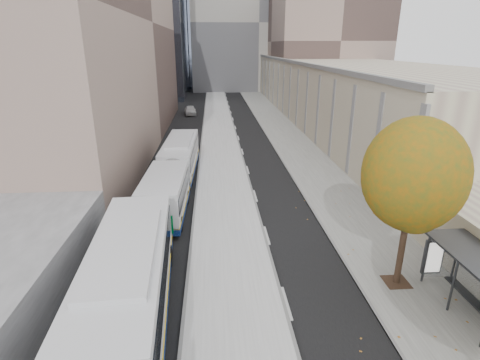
{
  "coord_description": "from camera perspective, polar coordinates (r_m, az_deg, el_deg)",
  "views": [
    {
      "loc": [
        -4.57,
        -0.93,
        10.26
      ],
      "look_at": [
        -3.01,
        20.54,
        2.5
      ],
      "focal_mm": 28.0,
      "sensor_mm": 36.0,
      "label": 1
    }
  ],
  "objects": [
    {
      "name": "bus_far",
      "position": [
        28.45,
        -9.88,
        1.62
      ],
      "size": [
        2.95,
        16.69,
        2.77
      ],
      "rotation": [
        0.0,
        0.0,
        -0.03
      ],
      "color": "silver",
      "rests_on": "ground"
    },
    {
      "name": "bus_shelter",
      "position": [
        17.66,
        32.71,
        -10.84
      ],
      "size": [
        1.9,
        4.4,
        2.53
      ],
      "color": "#383A3F",
      "rests_on": "sidewalk"
    },
    {
      "name": "building_tan",
      "position": [
        68.25,
        13.39,
        14.05
      ],
      "size": [
        18.0,
        92.0,
        8.0
      ],
      "primitive_type": "cube",
      "color": "tan",
      "rests_on": "ground"
    },
    {
      "name": "sidewalk",
      "position": [
        38.35,
        9.14,
        4.12
      ],
      "size": [
        4.75,
        150.0,
        0.08
      ],
      "primitive_type": "cube",
      "color": "slate",
      "rests_on": "ground"
    },
    {
      "name": "building_midrise",
      "position": [
        45.66,
        -29.24,
        20.32
      ],
      "size": [
        24.0,
        46.0,
        25.0
      ],
      "primitive_type": "cube",
      "color": "gray",
      "rests_on": "ground"
    },
    {
      "name": "bus_platform",
      "position": [
        37.35,
        -2.93,
        3.98
      ],
      "size": [
        4.25,
        150.0,
        0.15
      ],
      "primitive_type": "cube",
      "color": "#ADADAD",
      "rests_on": "ground"
    },
    {
      "name": "distant_car",
      "position": [
        59.89,
        -7.57,
        10.49
      ],
      "size": [
        2.09,
        4.32,
        1.42
      ],
      "primitive_type": "imported",
      "rotation": [
        0.0,
        0.0,
        0.1
      ],
      "color": "beige",
      "rests_on": "ground"
    },
    {
      "name": "building_far_block",
      "position": [
        97.62,
        2.25,
        22.6
      ],
      "size": [
        30.0,
        18.0,
        30.0
      ],
      "primitive_type": "cube",
      "color": "#9B978D",
      "rests_on": "ground"
    },
    {
      "name": "tree_c",
      "position": [
        16.91,
        24.98,
        0.68
      ],
      "size": [
        4.2,
        4.2,
        7.28
      ],
      "color": "black",
      "rests_on": "sidewalk"
    }
  ]
}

